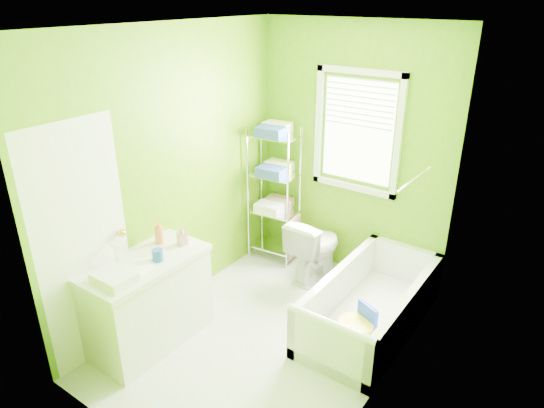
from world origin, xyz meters
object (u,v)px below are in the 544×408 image
Objects in this scene: vanity at (148,299)px; wire_shelf_unit at (275,180)px; bathtub at (369,311)px; toilet at (315,247)px.

wire_shelf_unit is at bearing 88.73° from vanity.
wire_shelf_unit reaches higher than bathtub.
wire_shelf_unit is (0.04, 1.83, 0.52)m from vanity.
bathtub is 2.31× the size of toilet.
vanity is 0.68× the size of wire_shelf_unit.
toilet is 0.66× the size of vanity.
bathtub is 1.96m from vanity.
vanity is at bearing 71.77° from toilet.
toilet reaches higher than bathtub.
vanity reaches higher than bathtub.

